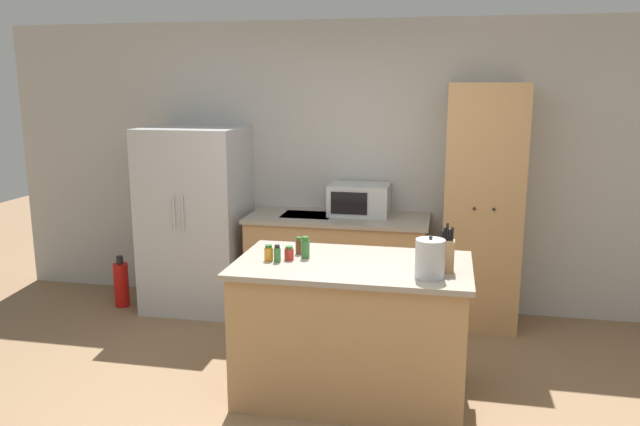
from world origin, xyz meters
TOP-DOWN VIEW (x-y plane):
  - wall_back at (0.00, 2.33)m, footprint 7.20×0.06m
  - refrigerator at (-1.61, 1.93)m, footprint 0.88×0.76m
  - back_counter at (-0.30, 1.97)m, footprint 1.58×0.70m
  - pantry_cabinet at (0.92, 2.02)m, footprint 0.63×0.58m
  - kitchen_island at (0.05, 0.55)m, footprint 1.51×0.88m
  - microwave at (-0.13, 2.08)m, footprint 0.52×0.41m
  - knife_block at (0.64, 0.46)m, footprint 0.10×0.09m
  - spice_bottle_tall_dark at (-0.37, 0.52)m, footprint 0.06×0.06m
  - spice_bottle_short_red at (-0.28, 0.59)m, footprint 0.06×0.06m
  - spice_bottle_amber_oil at (-0.43, 0.46)m, footprint 0.04×0.04m
  - spice_bottle_green_herb at (-0.34, 0.68)m, footprint 0.05×0.05m
  - spice_bottle_pale_salt at (-0.50, 0.48)m, footprint 0.06×0.06m
  - kettle at (0.54, 0.32)m, footprint 0.17×0.17m
  - fire_extinguisher at (-2.32, 1.78)m, footprint 0.13×0.13m

SIDE VIEW (x-z plane):
  - fire_extinguisher at x=-2.32m, z-range -0.03..0.45m
  - back_counter at x=-0.30m, z-range 0.00..0.91m
  - kitchen_island at x=0.05m, z-range 0.00..0.92m
  - refrigerator at x=-1.61m, z-range 0.00..1.66m
  - spice_bottle_tall_dark at x=-0.37m, z-range 0.91..1.00m
  - spice_bottle_pale_salt at x=-0.50m, z-range 0.91..1.02m
  - spice_bottle_amber_oil at x=-0.43m, z-range 0.91..1.02m
  - spice_bottle_green_herb at x=-0.34m, z-range 0.91..1.03m
  - spice_bottle_short_red at x=-0.28m, z-range 0.91..1.06m
  - knife_block at x=0.64m, z-range 0.87..1.18m
  - pantry_cabinet at x=0.92m, z-range 0.00..2.05m
  - kettle at x=0.54m, z-range 0.90..1.16m
  - microwave at x=-0.13m, z-range 0.91..1.18m
  - wall_back at x=0.00m, z-range 0.00..2.60m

